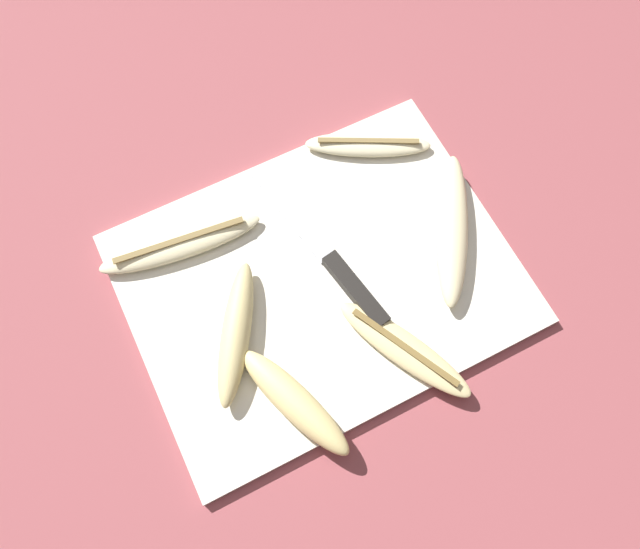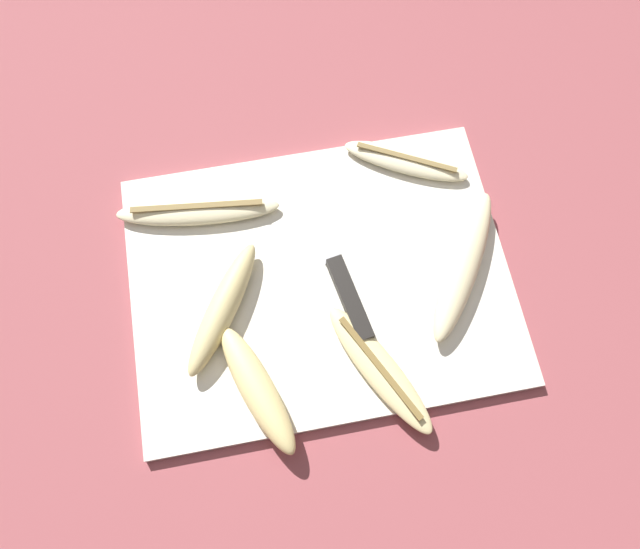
# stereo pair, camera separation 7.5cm
# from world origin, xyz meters

# --- Properties ---
(ground_plane) EXTENTS (4.00, 4.00, 0.00)m
(ground_plane) POSITION_xyz_m (0.00, 0.00, 0.00)
(ground_plane) COLOR #93474C
(cutting_board) EXTENTS (0.46, 0.36, 0.01)m
(cutting_board) POSITION_xyz_m (0.00, 0.00, 0.01)
(cutting_board) COLOR silver
(cutting_board) RESTS_ON ground_plane
(knife) EXTENTS (0.07, 0.26, 0.02)m
(knife) POSITION_xyz_m (0.02, -0.01, 0.02)
(knife) COLOR black
(knife) RESTS_ON cutting_board
(banana_golden_short) EXTENTS (0.09, 0.17, 0.03)m
(banana_golden_short) POSITION_xyz_m (-0.09, -0.13, 0.03)
(banana_golden_short) COLOR #EDD689
(banana_golden_short) RESTS_ON cutting_board
(banana_pale_long) EXTENTS (0.21, 0.07, 0.02)m
(banana_pale_long) POSITION_xyz_m (-0.14, 0.11, 0.02)
(banana_pale_long) COLOR beige
(banana_pale_long) RESTS_ON cutting_board
(banana_spotted_left) EXTENTS (0.12, 0.17, 0.03)m
(banana_spotted_left) POSITION_xyz_m (-0.12, -0.02, 0.03)
(banana_spotted_left) COLOR #DBC684
(banana_spotted_left) RESTS_ON cutting_board
(banana_cream_curved) EXTENTS (0.14, 0.20, 0.03)m
(banana_cream_curved) POSITION_xyz_m (0.17, -0.02, 0.03)
(banana_cream_curved) COLOR beige
(banana_cream_curved) RESTS_ON cutting_board
(banana_bright_far) EXTENTS (0.16, 0.11, 0.02)m
(banana_bright_far) POSITION_xyz_m (0.14, 0.14, 0.02)
(banana_bright_far) COLOR beige
(banana_bright_far) RESTS_ON cutting_board
(banana_mellow_near) EXTENTS (0.12, 0.18, 0.02)m
(banana_mellow_near) POSITION_xyz_m (0.05, -0.13, 0.02)
(banana_mellow_near) COLOR beige
(banana_mellow_near) RESTS_ON cutting_board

